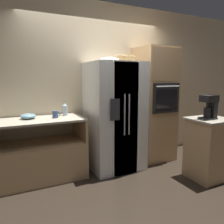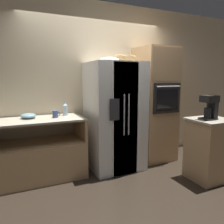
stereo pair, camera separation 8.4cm
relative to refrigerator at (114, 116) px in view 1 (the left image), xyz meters
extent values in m
plane|color=black|center=(-0.17, -0.06, -0.88)|extent=(20.00, 20.00, 0.00)
cube|color=beige|center=(-0.17, 0.44, 0.52)|extent=(12.00, 0.06, 2.80)
cube|color=tan|center=(-1.34, 0.07, -0.61)|extent=(1.57, 0.67, 0.55)
cube|color=tan|center=(-1.34, 0.07, -0.32)|extent=(1.50, 0.61, 0.02)
cube|color=tan|center=(-0.57, 0.07, -0.16)|extent=(0.04, 0.67, 0.34)
cube|color=#ADA38E|center=(-1.34, 0.07, 0.02)|extent=(1.57, 0.67, 0.03)
cube|color=white|center=(0.00, 0.01, 0.00)|extent=(0.85, 0.79, 1.76)
cube|color=white|center=(-0.01, -0.40, 0.00)|extent=(0.42, 0.02, 1.73)
cube|color=white|center=(0.01, -0.40, 0.00)|extent=(0.42, 0.02, 1.73)
cylinder|color=#B2B2B7|center=(-0.04, -0.42, 0.09)|extent=(0.02, 0.02, 0.62)
cylinder|color=#B2B2B7|center=(0.04, -0.42, 0.09)|extent=(0.02, 0.02, 0.62)
cube|color=#2D2D33|center=(-0.19, -0.41, 0.18)|extent=(0.15, 0.01, 0.32)
cube|color=tan|center=(0.85, 0.08, 0.14)|extent=(0.65, 0.66, 2.05)
cube|color=black|center=(0.85, -0.27, 0.29)|extent=(0.53, 0.04, 0.51)
cube|color=black|center=(0.85, -0.29, 0.26)|extent=(0.44, 0.01, 0.36)
cylinder|color=#B2B2B7|center=(0.85, -0.30, 0.49)|extent=(0.47, 0.02, 0.02)
cube|color=#A68259|center=(0.85, -0.25, 0.86)|extent=(0.61, 0.01, 0.56)
cube|color=tan|center=(1.08, -1.00, -0.43)|extent=(0.53, 0.49, 0.89)
cube|color=#ADA38E|center=(1.08, -1.00, 0.03)|extent=(0.58, 0.54, 0.03)
cylinder|color=tan|center=(0.19, -0.01, 0.93)|extent=(0.32, 0.32, 0.09)
torus|color=tan|center=(0.19, -0.01, 0.98)|extent=(0.34, 0.34, 0.03)
ellipsoid|color=white|center=(-0.12, -0.05, 0.92)|extent=(0.31, 0.31, 0.07)
cylinder|color=silver|center=(-0.78, 0.20, 0.12)|extent=(0.07, 0.07, 0.16)
cone|color=silver|center=(-0.78, 0.20, 0.22)|extent=(0.07, 0.07, 0.04)
cylinder|color=silver|center=(-0.78, 0.20, 0.25)|extent=(0.03, 0.03, 0.02)
cylinder|color=#384C7A|center=(-0.96, 0.07, 0.09)|extent=(0.08, 0.08, 0.11)
torus|color=#384C7A|center=(-0.92, 0.07, 0.09)|extent=(0.07, 0.01, 0.07)
ellipsoid|color=#668C99|center=(-1.34, 0.16, 0.08)|extent=(0.22, 0.22, 0.08)
cube|color=black|center=(1.01, -1.01, 0.05)|extent=(0.22, 0.17, 0.02)
cylinder|color=black|center=(1.00, -1.01, 0.14)|extent=(0.10, 0.10, 0.15)
cube|color=black|center=(1.08, -1.01, 0.22)|extent=(0.08, 0.15, 0.35)
cube|color=black|center=(1.01, -1.01, 0.34)|extent=(0.22, 0.17, 0.10)
camera|label=1|loc=(-1.59, -3.21, 0.65)|focal=35.00mm
camera|label=2|loc=(-1.51, -3.25, 0.65)|focal=35.00mm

